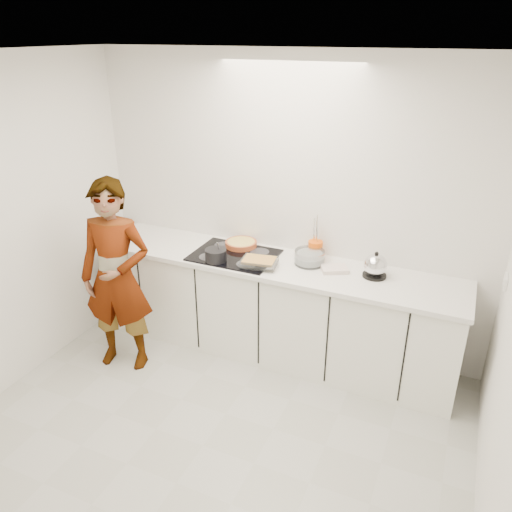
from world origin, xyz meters
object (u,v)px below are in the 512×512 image
at_px(cook, 117,277).
at_px(baking_dish, 259,262).
at_px(utensil_crock, 315,250).
at_px(tart_dish, 241,243).
at_px(mixing_bowl, 309,258).
at_px(saucepan, 216,255).
at_px(hob, 234,255).
at_px(kettle, 375,266).

bearing_deg(cook, baking_dish, 13.01).
bearing_deg(utensil_crock, tart_dish, -175.60).
height_order(baking_dish, utensil_crock, utensil_crock).
distance_m(mixing_bowl, cook, 1.62).
xyz_separation_m(utensil_crock, cook, (-1.43, -0.89, -0.15)).
bearing_deg(saucepan, tart_dish, 80.36).
bearing_deg(hob, utensil_crock, 20.07).
xyz_separation_m(tart_dish, cook, (-0.75, -0.84, -0.11)).
xyz_separation_m(kettle, cook, (-1.98, -0.74, -0.16)).
height_order(saucepan, cook, cook).
relative_size(tart_dish, baking_dish, 0.91).
height_order(utensil_crock, cook, cook).
relative_size(baking_dish, mixing_bowl, 0.97).
distance_m(tart_dish, saucepan, 0.37).
bearing_deg(mixing_bowl, hob, -170.36).
bearing_deg(utensil_crock, mixing_bowl, -93.16).
relative_size(tart_dish, saucepan, 1.39).
xyz_separation_m(mixing_bowl, cook, (-1.43, -0.76, -0.12)).
xyz_separation_m(tart_dish, kettle, (1.23, -0.10, 0.05)).
height_order(hob, tart_dish, tart_dish).
relative_size(hob, saucepan, 3.41).
bearing_deg(saucepan, baking_dish, 9.59).
distance_m(baking_dish, mixing_bowl, 0.43).
bearing_deg(baking_dish, utensil_crock, 43.75).
bearing_deg(tart_dish, baking_dish, -44.23).
bearing_deg(tart_dish, utensil_crock, 4.40).
xyz_separation_m(tart_dish, saucepan, (-0.06, -0.37, 0.03)).
relative_size(saucepan, mixing_bowl, 0.64).
xyz_separation_m(hob, tart_dish, (-0.02, 0.19, 0.03)).
distance_m(tart_dish, cook, 1.13).
distance_m(hob, saucepan, 0.21).
height_order(hob, kettle, kettle).
height_order(tart_dish, mixing_bowl, mixing_bowl).
bearing_deg(mixing_bowl, tart_dish, 173.47).
bearing_deg(hob, mixing_bowl, 9.64).
distance_m(hob, tart_dish, 0.19).
relative_size(hob, baking_dish, 2.24).
relative_size(hob, kettle, 3.26).
xyz_separation_m(mixing_bowl, kettle, (0.55, -0.02, 0.04)).
bearing_deg(utensil_crock, baking_dish, -136.25).
xyz_separation_m(mixing_bowl, utensil_crock, (0.01, 0.13, 0.02)).
distance_m(utensil_crock, cook, 1.70).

